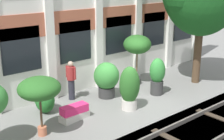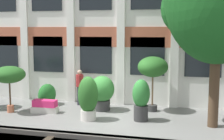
{
  "view_description": "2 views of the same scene",
  "coord_description": "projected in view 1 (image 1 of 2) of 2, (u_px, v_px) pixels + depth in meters",
  "views": [
    {
      "loc": [
        -8.23,
        -8.08,
        4.9
      ],
      "look_at": [
        -0.63,
        0.95,
        1.29
      ],
      "focal_mm": 50.0,
      "sensor_mm": 36.0,
      "label": 1
    },
    {
      "loc": [
        2.95,
        -11.15,
        3.43
      ],
      "look_at": [
        -0.14,
        1.47,
        1.74
      ],
      "focal_mm": 50.0,
      "sensor_mm": 36.0,
      "label": 2
    }
  ],
  "objects": [
    {
      "name": "resident_by_doorway",
      "position": [
        71.0,
        79.0,
        12.59
      ],
      "size": [
        0.34,
        0.52,
        1.62
      ],
      "rotation": [
        0.0,
        0.0,
        -2.9
      ],
      "color": "#282833",
      "rests_on": "ground"
    },
    {
      "name": "apartment_facade",
      "position": [
        94.0,
        2.0,
        13.41
      ],
      "size": [
        14.71,
        0.64,
        7.58
      ],
      "color": "silver",
      "rests_on": "ground"
    },
    {
      "name": "potted_plant_square_trough",
      "position": [
        74.0,
        113.0,
        10.98
      ],
      "size": [
        1.14,
        0.57,
        0.53
      ],
      "color": "beige",
      "rests_on": "ground"
    },
    {
      "name": "potted_plant_ribbed_drum",
      "position": [
        157.0,
        75.0,
        13.14
      ],
      "size": [
        0.66,
        0.66,
        1.58
      ],
      "color": "#333333",
      "rests_on": "ground"
    },
    {
      "name": "rail_tracks",
      "position": [
        202.0,
        134.0,
        10.3
      ],
      "size": [
        22.35,
        2.8,
        0.43
      ],
      "color": "#5B5449",
      "rests_on": "ground"
    },
    {
      "name": "ground_plane",
      "position": [
        139.0,
        103.0,
        12.41
      ],
      "size": [
        80.0,
        80.0,
        0.0
      ],
      "primitive_type": "plane",
      "color": "slate"
    },
    {
      "name": "topiary_hedge",
      "position": [
        45.0,
        100.0,
        11.52
      ],
      "size": [
        0.85,
        1.09,
        0.97
      ],
      "primitive_type": "ellipsoid",
      "rotation": [
        0.0,
        0.0,
        1.41
      ],
      "color": "#236B28",
      "rests_on": "ground"
    },
    {
      "name": "potted_plant_glazed_jar",
      "position": [
        107.0,
        78.0,
        12.84
      ],
      "size": [
        1.06,
        1.06,
        1.49
      ],
      "color": "#333333",
      "rests_on": "ground"
    },
    {
      "name": "potted_plant_tall_urn",
      "position": [
        137.0,
        46.0,
        14.11
      ],
      "size": [
        1.26,
        1.26,
        2.32
      ],
      "color": "#333333",
      "rests_on": "ground"
    },
    {
      "name": "potted_plant_fluted_column",
      "position": [
        129.0,
        87.0,
        11.64
      ],
      "size": [
        0.77,
        0.77,
        1.68
      ],
      "color": "beige",
      "rests_on": "ground"
    },
    {
      "name": "potted_plant_low_pan",
      "position": [
        39.0,
        89.0,
        9.5
      ],
      "size": [
        1.33,
        1.33,
        1.94
      ],
      "color": "#B76647",
      "rests_on": "ground"
    }
  ]
}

